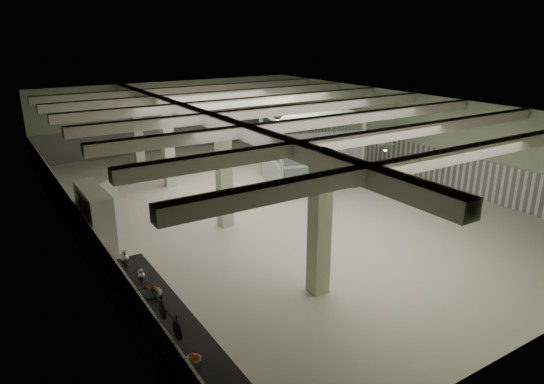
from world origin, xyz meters
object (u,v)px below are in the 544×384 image
prep_counter (163,331)px  walkin_cooler (97,226)px  filing_cabinet (347,162)px  guard_booth (310,136)px

prep_counter → walkin_cooler: walkin_cooler is taller
filing_cabinet → prep_counter: bearing=-123.6°
walkin_cooler → guard_booth: size_ratio=0.51×
walkin_cooler → guard_booth: guard_booth is taller
prep_counter → filing_cabinet: filing_cabinet is taller
prep_counter → guard_booth: 12.16m
walkin_cooler → guard_booth: 9.84m
guard_booth → filing_cabinet: guard_booth is taller
walkin_cooler → filing_cabinet: 11.67m
walkin_cooler → filing_cabinet: bearing=13.6°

